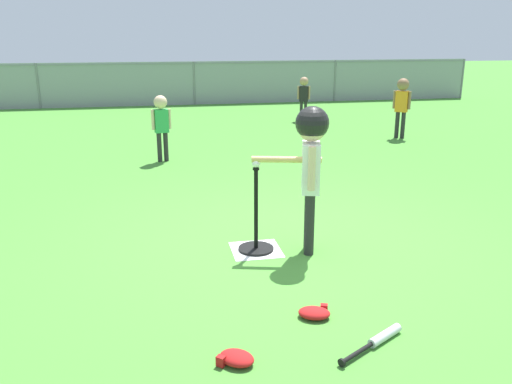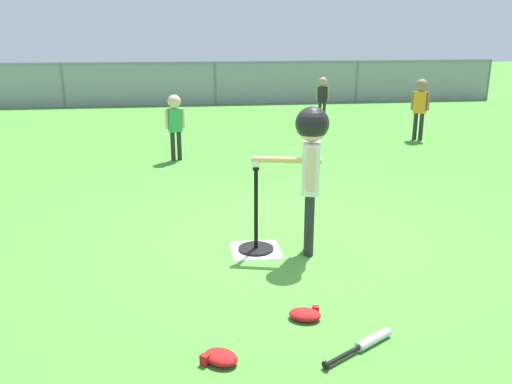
{
  "view_description": "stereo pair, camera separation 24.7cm",
  "coord_description": "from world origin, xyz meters",
  "px_view_note": "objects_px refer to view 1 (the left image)",
  "views": [
    {
      "loc": [
        -1.18,
        -4.42,
        1.89
      ],
      "look_at": [
        -0.32,
        -0.05,
        0.55
      ],
      "focal_mm": 37.25,
      "sensor_mm": 36.0,
      "label": 1
    },
    {
      "loc": [
        -0.94,
        -4.46,
        1.89
      ],
      "look_at": [
        -0.32,
        -0.05,
        0.55
      ],
      "focal_mm": 37.25,
      "sensor_mm": 36.0,
      "label": 2
    }
  ],
  "objects_px": {
    "fielder_near_right": "(402,100)",
    "glove_by_plate": "(236,358)",
    "baseball_on_tee": "(256,164)",
    "glove_near_bats": "(315,313)",
    "batting_tee": "(256,237)",
    "fielder_near_left": "(304,93)",
    "spare_bat_silver": "(379,339)",
    "batter_child": "(311,150)",
    "fielder_deep_right": "(161,119)"
  },
  "relations": [
    {
      "from": "batter_child",
      "to": "glove_near_bats",
      "type": "bearing_deg",
      "value": -104.15
    },
    {
      "from": "spare_bat_silver",
      "to": "glove_near_bats",
      "type": "xyz_separation_m",
      "value": [
        -0.31,
        0.39,
        0.01
      ]
    },
    {
      "from": "baseball_on_tee",
      "to": "glove_near_bats",
      "type": "xyz_separation_m",
      "value": [
        0.17,
        -1.24,
        -0.77
      ]
    },
    {
      "from": "batting_tee",
      "to": "fielder_near_left",
      "type": "distance_m",
      "value": 7.47
    },
    {
      "from": "glove_near_bats",
      "to": "spare_bat_silver",
      "type": "bearing_deg",
      "value": -51.76
    },
    {
      "from": "spare_bat_silver",
      "to": "glove_by_plate",
      "type": "xyz_separation_m",
      "value": [
        -0.92,
        -0.03,
        0.01
      ]
    },
    {
      "from": "batter_child",
      "to": "fielder_near_left",
      "type": "bearing_deg",
      "value": 74.3
    },
    {
      "from": "batting_tee",
      "to": "baseball_on_tee",
      "type": "relative_size",
      "value": 10.4
    },
    {
      "from": "baseball_on_tee",
      "to": "glove_by_plate",
      "type": "relative_size",
      "value": 0.27
    },
    {
      "from": "baseball_on_tee",
      "to": "batter_child",
      "type": "distance_m",
      "value": 0.48
    },
    {
      "from": "fielder_near_right",
      "to": "glove_by_plate",
      "type": "xyz_separation_m",
      "value": [
        -4.11,
        -6.39,
        -0.67
      ]
    },
    {
      "from": "batting_tee",
      "to": "fielder_deep_right",
      "type": "relative_size",
      "value": 0.77
    },
    {
      "from": "fielder_near_right",
      "to": "fielder_deep_right",
      "type": "distance_m",
      "value": 4.51
    },
    {
      "from": "batting_tee",
      "to": "fielder_near_right",
      "type": "bearing_deg",
      "value": 52.23
    },
    {
      "from": "batting_tee",
      "to": "fielder_near_left",
      "type": "relative_size",
      "value": 0.8
    },
    {
      "from": "fielder_deep_right",
      "to": "fielder_near_left",
      "type": "bearing_deg",
      "value": 46.52
    },
    {
      "from": "glove_by_plate",
      "to": "fielder_near_right",
      "type": "bearing_deg",
      "value": 57.24
    },
    {
      "from": "spare_bat_silver",
      "to": "baseball_on_tee",
      "type": "bearing_deg",
      "value": 106.21
    },
    {
      "from": "batter_child",
      "to": "batting_tee",
      "type": "bearing_deg",
      "value": 165.49
    },
    {
      "from": "fielder_deep_right",
      "to": "batter_child",
      "type": "bearing_deg",
      "value": -72.78
    },
    {
      "from": "fielder_near_left",
      "to": "glove_near_bats",
      "type": "xyz_separation_m",
      "value": [
        -2.29,
        -8.28,
        -0.58
      ]
    },
    {
      "from": "baseball_on_tee",
      "to": "fielder_near_left",
      "type": "bearing_deg",
      "value": 70.71
    },
    {
      "from": "fielder_near_right",
      "to": "spare_bat_silver",
      "type": "height_order",
      "value": "fielder_near_right"
    },
    {
      "from": "batting_tee",
      "to": "batter_child",
      "type": "relative_size",
      "value": 0.59
    },
    {
      "from": "baseball_on_tee",
      "to": "fielder_near_left",
      "type": "height_order",
      "value": "fielder_near_left"
    },
    {
      "from": "baseball_on_tee",
      "to": "glove_by_plate",
      "type": "bearing_deg",
      "value": -105.1
    },
    {
      "from": "fielder_near_right",
      "to": "batter_child",
      "type": "bearing_deg",
      "value": -123.54
    },
    {
      "from": "fielder_near_left",
      "to": "spare_bat_silver",
      "type": "xyz_separation_m",
      "value": [
        -1.99,
        -8.66,
        -0.59
      ]
    },
    {
      "from": "spare_bat_silver",
      "to": "batting_tee",
      "type": "bearing_deg",
      "value": 106.21
    },
    {
      "from": "batting_tee",
      "to": "batter_child",
      "type": "xyz_separation_m",
      "value": [
        0.45,
        -0.12,
        0.8
      ]
    },
    {
      "from": "fielder_near_left",
      "to": "fielder_deep_right",
      "type": "distance_m",
      "value": 4.63
    },
    {
      "from": "batter_child",
      "to": "glove_by_plate",
      "type": "height_order",
      "value": "batter_child"
    },
    {
      "from": "batter_child",
      "to": "fielder_near_left",
      "type": "height_order",
      "value": "batter_child"
    },
    {
      "from": "spare_bat_silver",
      "to": "glove_by_plate",
      "type": "distance_m",
      "value": 0.92
    },
    {
      "from": "batter_child",
      "to": "fielder_near_left",
      "type": "relative_size",
      "value": 1.36
    },
    {
      "from": "fielder_near_left",
      "to": "glove_near_bats",
      "type": "distance_m",
      "value": 8.61
    },
    {
      "from": "batter_child",
      "to": "glove_by_plate",
      "type": "bearing_deg",
      "value": -120.22
    },
    {
      "from": "glove_near_bats",
      "to": "fielder_deep_right",
      "type": "bearing_deg",
      "value": 100.28
    },
    {
      "from": "batting_tee",
      "to": "spare_bat_silver",
      "type": "bearing_deg",
      "value": -73.79
    },
    {
      "from": "fielder_deep_right",
      "to": "glove_by_plate",
      "type": "xyz_separation_m",
      "value": [
        0.27,
        -5.34,
        -0.61
      ]
    },
    {
      "from": "glove_by_plate",
      "to": "batting_tee",
      "type": "bearing_deg",
      "value": 74.9
    },
    {
      "from": "fielder_near_left",
      "to": "glove_near_bats",
      "type": "relative_size",
      "value": 3.69
    },
    {
      "from": "batting_tee",
      "to": "fielder_near_right",
      "type": "height_order",
      "value": "fielder_near_right"
    },
    {
      "from": "fielder_near_right",
      "to": "baseball_on_tee",
      "type": "bearing_deg",
      "value": -127.77
    },
    {
      "from": "glove_near_bats",
      "to": "glove_by_plate",
      "type": "bearing_deg",
      "value": -145.67
    },
    {
      "from": "fielder_near_right",
      "to": "glove_by_plate",
      "type": "height_order",
      "value": "fielder_near_right"
    },
    {
      "from": "fielder_near_right",
      "to": "glove_by_plate",
      "type": "distance_m",
      "value": 7.63
    },
    {
      "from": "fielder_near_left",
      "to": "fielder_near_right",
      "type": "bearing_deg",
      "value": -62.57
    },
    {
      "from": "baseball_on_tee",
      "to": "glove_near_bats",
      "type": "relative_size",
      "value": 0.28
    },
    {
      "from": "fielder_near_left",
      "to": "glove_by_plate",
      "type": "xyz_separation_m",
      "value": [
        -2.91,
        -8.7,
        -0.58
      ]
    }
  ]
}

